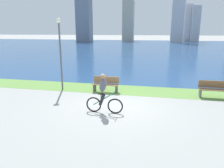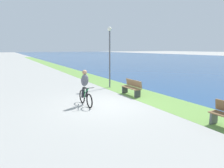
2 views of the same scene
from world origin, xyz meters
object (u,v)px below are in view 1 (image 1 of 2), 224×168
bench_far_along_path (213,89)px  cyclist_lead (104,94)px  bench_near_path (106,84)px  lamppost_tall (60,44)px

bench_far_along_path → cyclist_lead: bearing=-147.4°
bench_near_path → lamppost_tall: lamppost_tall is taller
cyclist_lead → bench_near_path: bearing=102.2°
cyclist_lead → bench_near_path: 3.26m
cyclist_lead → bench_far_along_path: size_ratio=1.14×
bench_near_path → bench_far_along_path: 5.81m
bench_far_along_path → bench_near_path: bearing=-178.8°
lamppost_tall → bench_near_path: bearing=0.3°
bench_near_path → bench_far_along_path: size_ratio=1.00×
bench_far_along_path → lamppost_tall: (-8.51, -0.14, 2.24)m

